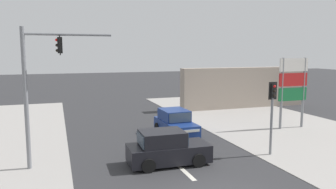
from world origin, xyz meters
TOP-DOWN VIEW (x-y plane):
  - lane_dash_mid at (0.00, 3.00)m, footprint 0.20×2.40m
  - lane_dash_far at (0.00, 8.00)m, footprint 0.20×2.40m
  - traffic_signal_mast at (-5.63, 5.30)m, footprint 3.69×0.44m
  - pedestal_signal_right_kerb at (4.78, 3.61)m, footprint 0.44×0.29m
  - shopping_plaza_sign at (9.52, 7.92)m, footprint 2.10×0.16m
  - shopfront_wall_far at (11.00, 16.00)m, footprint 12.00×1.00m
  - hatchback_kerbside_parked at (-0.42, 3.98)m, footprint 3.68×1.86m
  - hatchback_crossing_left at (1.70, 8.64)m, footprint 1.85×3.68m

SIDE VIEW (x-z plane):
  - lane_dash_mid at x=0.00m, z-range 0.00..0.01m
  - lane_dash_far at x=0.00m, z-range 0.00..0.01m
  - hatchback_kerbside_parked at x=-0.42m, z-range -0.06..1.47m
  - hatchback_crossing_left at x=1.70m, z-range -0.06..1.47m
  - shopfront_wall_far at x=11.00m, z-range 0.00..3.60m
  - pedestal_signal_right_kerb at x=4.78m, z-range 0.64..4.20m
  - shopping_plaza_sign at x=9.52m, z-range 0.68..5.28m
  - traffic_signal_mast at x=-5.63m, z-range 0.83..6.83m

